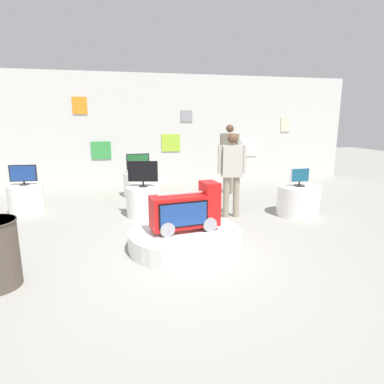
{
  "coord_description": "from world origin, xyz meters",
  "views": [
    {
      "loc": [
        -0.85,
        -4.24,
        1.93
      ],
      "look_at": [
        0.45,
        1.09,
        0.7
      ],
      "focal_mm": 30.86,
      "sensor_mm": 36.0,
      "label": 1
    }
  ],
  "objects_px": {
    "tv_on_center_rear": "(23,174)",
    "tv_on_right_rear": "(143,172)",
    "display_pedestal_left_rear": "(298,201)",
    "display_pedestal_far_right": "(139,184)",
    "tv_on_left_rear": "(300,177)",
    "display_pedestal_right_rear": "(144,201)",
    "shopper_browsing_near_truck": "(229,153)",
    "display_pedestal_center_rear": "(26,199)",
    "shopper_browsing_rear": "(232,169)",
    "novelty_firetruck_tv": "(186,212)",
    "tv_on_far_right": "(138,162)",
    "main_display_pedestal": "(185,239)"
  },
  "relations": [
    {
      "from": "display_pedestal_right_rear",
      "to": "display_pedestal_far_right",
      "type": "relative_size",
      "value": 0.93
    },
    {
      "from": "tv_on_far_right",
      "to": "novelty_firetruck_tv",
      "type": "bearing_deg",
      "value": -83.42
    },
    {
      "from": "display_pedestal_right_rear",
      "to": "shopper_browsing_near_truck",
      "type": "bearing_deg",
      "value": 33.24
    },
    {
      "from": "tv_on_left_rear",
      "to": "shopper_browsing_rear",
      "type": "distance_m",
      "value": 1.39
    },
    {
      "from": "tv_on_left_rear",
      "to": "display_pedestal_far_right",
      "type": "relative_size",
      "value": 0.55
    },
    {
      "from": "novelty_firetruck_tv",
      "to": "tv_on_right_rear",
      "type": "relative_size",
      "value": 1.83
    },
    {
      "from": "tv_on_right_rear",
      "to": "shopper_browsing_near_truck",
      "type": "xyz_separation_m",
      "value": [
        2.36,
        1.55,
        0.15
      ]
    },
    {
      "from": "tv_on_center_rear",
      "to": "tv_on_far_right",
      "type": "height_order",
      "value": "tv_on_far_right"
    },
    {
      "from": "display_pedestal_left_rear",
      "to": "display_pedestal_far_right",
      "type": "distance_m",
      "value": 3.86
    },
    {
      "from": "main_display_pedestal",
      "to": "tv_on_right_rear",
      "type": "xyz_separation_m",
      "value": [
        -0.44,
        1.84,
        0.75
      ]
    },
    {
      "from": "display_pedestal_right_rear",
      "to": "display_pedestal_center_rear",
      "type": "bearing_deg",
      "value": 162.36
    },
    {
      "from": "tv_on_left_rear",
      "to": "display_pedestal_right_rear",
      "type": "xyz_separation_m",
      "value": [
        -3.04,
        0.69,
        -0.49
      ]
    },
    {
      "from": "display_pedestal_center_rear",
      "to": "shopper_browsing_rear",
      "type": "height_order",
      "value": "shopper_browsing_rear"
    },
    {
      "from": "tv_on_right_rear",
      "to": "tv_on_far_right",
      "type": "distance_m",
      "value": 1.76
    },
    {
      "from": "tv_on_left_rear",
      "to": "display_pedestal_center_rear",
      "type": "distance_m",
      "value": 5.58
    },
    {
      "from": "tv_on_far_right",
      "to": "tv_on_right_rear",
      "type": "bearing_deg",
      "value": -91.35
    },
    {
      "from": "novelty_firetruck_tv",
      "to": "display_pedestal_right_rear",
      "type": "distance_m",
      "value": 1.92
    },
    {
      "from": "tv_on_right_rear",
      "to": "shopper_browsing_rear",
      "type": "height_order",
      "value": "shopper_browsing_rear"
    },
    {
      "from": "display_pedestal_left_rear",
      "to": "tv_on_left_rear",
      "type": "distance_m",
      "value": 0.49
    },
    {
      "from": "display_pedestal_far_right",
      "to": "display_pedestal_right_rear",
      "type": "bearing_deg",
      "value": -91.4
    },
    {
      "from": "display_pedestal_center_rear",
      "to": "shopper_browsing_rear",
      "type": "xyz_separation_m",
      "value": [
        4.01,
        -1.22,
        0.66
      ]
    },
    {
      "from": "novelty_firetruck_tv",
      "to": "display_pedestal_right_rear",
      "type": "relative_size",
      "value": 1.54
    },
    {
      "from": "novelty_firetruck_tv",
      "to": "tv_on_right_rear",
      "type": "xyz_separation_m",
      "value": [
        -0.46,
        1.84,
        0.32
      ]
    },
    {
      "from": "novelty_firetruck_tv",
      "to": "display_pedestal_far_right",
      "type": "distance_m",
      "value": 3.64
    },
    {
      "from": "tv_on_center_rear",
      "to": "display_pedestal_right_rear",
      "type": "xyz_separation_m",
      "value": [
        2.34,
        -0.74,
        -0.53
      ]
    },
    {
      "from": "novelty_firetruck_tv",
      "to": "display_pedestal_center_rear",
      "type": "distance_m",
      "value": 3.82
    },
    {
      "from": "shopper_browsing_rear",
      "to": "shopper_browsing_near_truck",
      "type": "bearing_deg",
      "value": 71.33
    },
    {
      "from": "display_pedestal_left_rear",
      "to": "tv_on_far_right",
      "type": "distance_m",
      "value": 3.9
    },
    {
      "from": "tv_on_left_rear",
      "to": "shopper_browsing_rear",
      "type": "height_order",
      "value": "shopper_browsing_rear"
    },
    {
      "from": "main_display_pedestal",
      "to": "display_pedestal_center_rear",
      "type": "height_order",
      "value": "display_pedestal_center_rear"
    },
    {
      "from": "main_display_pedestal",
      "to": "display_pedestal_right_rear",
      "type": "distance_m",
      "value": 1.9
    },
    {
      "from": "display_pedestal_left_rear",
      "to": "display_pedestal_right_rear",
      "type": "distance_m",
      "value": 3.11
    },
    {
      "from": "display_pedestal_left_rear",
      "to": "tv_on_left_rear",
      "type": "relative_size",
      "value": 2.07
    },
    {
      "from": "display_pedestal_left_rear",
      "to": "display_pedestal_far_right",
      "type": "bearing_deg",
      "value": 140.84
    },
    {
      "from": "main_display_pedestal",
      "to": "tv_on_right_rear",
      "type": "height_order",
      "value": "tv_on_right_rear"
    },
    {
      "from": "tv_on_right_rear",
      "to": "display_pedestal_far_right",
      "type": "xyz_separation_m",
      "value": [
        0.04,
        1.76,
        -0.59
      ]
    },
    {
      "from": "novelty_firetruck_tv",
      "to": "tv_on_left_rear",
      "type": "xyz_separation_m",
      "value": [
        2.58,
        1.16,
        0.22
      ]
    },
    {
      "from": "shopper_browsing_rear",
      "to": "tv_on_left_rear",
      "type": "bearing_deg",
      "value": -8.63
    },
    {
      "from": "display_pedestal_center_rear",
      "to": "tv_on_right_rear",
      "type": "bearing_deg",
      "value": -17.72
    },
    {
      "from": "tv_on_center_rear",
      "to": "tv_on_left_rear",
      "type": "bearing_deg",
      "value": -14.84
    },
    {
      "from": "display_pedestal_center_rear",
      "to": "shopper_browsing_rear",
      "type": "bearing_deg",
      "value": -16.94
    },
    {
      "from": "tv_on_center_rear",
      "to": "tv_on_right_rear",
      "type": "xyz_separation_m",
      "value": [
        2.34,
        -0.74,
        0.06
      ]
    },
    {
      "from": "tv_on_right_rear",
      "to": "display_pedestal_right_rear",
      "type": "bearing_deg",
      "value": 104.75
    },
    {
      "from": "novelty_firetruck_tv",
      "to": "display_pedestal_right_rear",
      "type": "bearing_deg",
      "value": 103.91
    },
    {
      "from": "display_pedestal_left_rear",
      "to": "display_pedestal_far_right",
      "type": "xyz_separation_m",
      "value": [
        -2.99,
        2.44,
        0.0
      ]
    },
    {
      "from": "tv_on_center_rear",
      "to": "display_pedestal_far_right",
      "type": "bearing_deg",
      "value": 23.17
    },
    {
      "from": "tv_on_center_rear",
      "to": "shopper_browsing_rear",
      "type": "xyz_separation_m",
      "value": [
        4.01,
        -1.22,
        0.14
      ]
    },
    {
      "from": "main_display_pedestal",
      "to": "tv_on_right_rear",
      "type": "distance_m",
      "value": 2.03
    },
    {
      "from": "main_display_pedestal",
      "to": "display_pedestal_left_rear",
      "type": "bearing_deg",
      "value": 24.09
    },
    {
      "from": "tv_on_center_rear",
      "to": "shopper_browsing_near_truck",
      "type": "relative_size",
      "value": 0.3
    }
  ]
}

